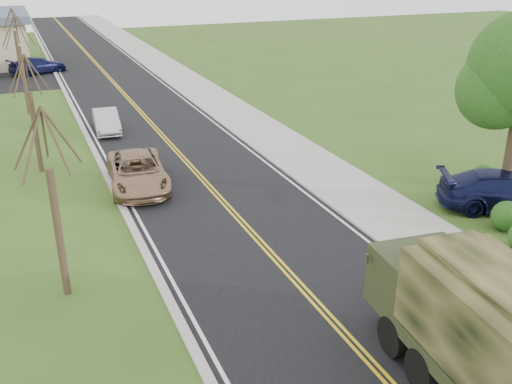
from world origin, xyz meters
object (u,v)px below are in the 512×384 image
military_truck (491,332)px  pickup_navy (507,191)px  suv_champagne (138,171)px  sedan_silver (106,121)px

military_truck → pickup_navy: (9.14, 8.35, -1.22)m
suv_champagne → pickup_navy: 16.12m
military_truck → pickup_navy: size_ratio=1.30×
suv_champagne → sedan_silver: 9.60m
pickup_navy → suv_champagne: bearing=84.7°
military_truck → sedan_silver: size_ratio=1.83×
suv_champagne → sedan_silver: bearing=94.8°
sedan_silver → pickup_navy: pickup_navy is taller
suv_champagne → pickup_navy: pickup_navy is taller
suv_champagne → sedan_silver: size_ratio=1.36×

